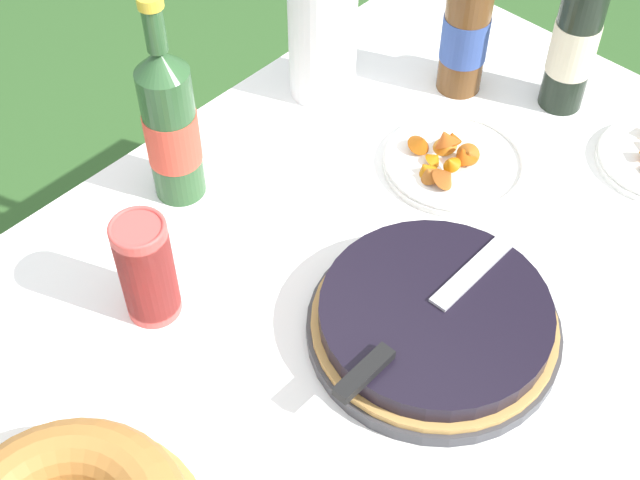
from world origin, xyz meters
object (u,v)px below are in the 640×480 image
at_px(cup_stack, 146,269).
at_px(paper_towel_roll, 323,28).
at_px(berry_tart, 434,321).
at_px(serving_knife, 423,318).
at_px(juice_bottle_red, 577,34).
at_px(snack_plate_near, 452,160).
at_px(cider_bottle_amber, 467,25).
at_px(cider_bottle_green, 170,125).

relative_size(cup_stack, paper_towel_roll, 0.66).
xyz_separation_m(berry_tart, serving_knife, (-0.03, -0.00, 0.04)).
bearing_deg(juice_bottle_red, snack_plate_near, 171.50).
relative_size(serving_knife, juice_bottle_red, 1.07).
bearing_deg(cider_bottle_amber, serving_knife, -148.01).
distance_m(snack_plate_near, paper_towel_roll, 0.29).
xyz_separation_m(cider_bottle_green, paper_towel_roll, (0.32, 0.01, -0.01)).
distance_m(berry_tart, serving_knife, 0.05).
xyz_separation_m(cider_bottle_green, snack_plate_near, (0.32, -0.27, -0.12)).
distance_m(serving_knife, cider_bottle_amber, 0.55).
height_order(cider_bottle_green, cider_bottle_amber, cider_bottle_green).
relative_size(cider_bottle_amber, snack_plate_near, 1.46).
distance_m(serving_knife, cup_stack, 0.36).
relative_size(cider_bottle_green, juice_bottle_red, 0.96).
relative_size(serving_knife, snack_plate_near, 1.69).
distance_m(serving_knife, snack_plate_near, 0.35).
xyz_separation_m(cider_bottle_amber, paper_towel_roll, (-0.16, 0.16, 0.00)).
xyz_separation_m(serving_knife, juice_bottle_red, (0.54, 0.14, 0.07)).
bearing_deg(serving_knife, cider_bottle_green, 92.44).
bearing_deg(berry_tart, cider_bottle_green, 96.52).
bearing_deg(juice_bottle_red, serving_knife, -165.63).
xyz_separation_m(cup_stack, cider_bottle_green, (0.17, 0.14, 0.05)).
height_order(serving_knife, cider_bottle_green, cider_bottle_green).
bearing_deg(cup_stack, serving_knife, -57.20).
height_order(serving_knife, cider_bottle_amber, cider_bottle_amber).
height_order(berry_tart, snack_plate_near, snack_plate_near).
distance_m(berry_tart, paper_towel_roll, 0.53).
bearing_deg(snack_plate_near, cup_stack, 165.87).
height_order(snack_plate_near, paper_towel_roll, paper_towel_roll).
bearing_deg(berry_tart, paper_towel_roll, 59.10).
height_order(berry_tart, cider_bottle_green, cider_bottle_green).
distance_m(cup_stack, paper_towel_roll, 0.51).
bearing_deg(berry_tart, snack_plate_near, 33.18).
bearing_deg(snack_plate_near, paper_towel_roll, 89.73).
bearing_deg(cider_bottle_amber, berry_tart, -146.30).
distance_m(cider_bottle_green, paper_towel_roll, 0.32).
relative_size(berry_tart, cup_stack, 2.03).
distance_m(berry_tart, snack_plate_near, 0.32).
bearing_deg(paper_towel_roll, berry_tart, -120.90).
bearing_deg(berry_tart, cider_bottle_amber, 33.70).
relative_size(berry_tart, paper_towel_roll, 1.35).
bearing_deg(cider_bottle_green, paper_towel_roll, 1.21).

